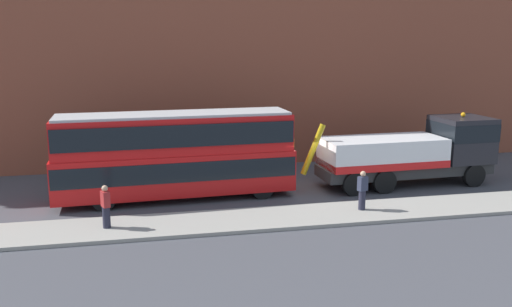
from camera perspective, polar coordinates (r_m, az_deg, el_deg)
ground_plane at (r=27.02m, az=5.07°, el=-3.83°), size 120.00×120.00×0.00m
near_kerb at (r=23.19m, az=8.08°, el=-6.39°), size 60.00×2.80×0.15m
building_facade at (r=32.32m, az=1.91°, el=13.26°), size 60.00×1.50×16.00m
recovery_tow_truck at (r=28.61m, az=16.43°, el=0.24°), size 10.20×3.04×3.67m
double_decker_bus at (r=25.19m, az=-8.53°, el=0.15°), size 11.13×3.04×4.06m
pedestrian_onlooker at (r=21.69m, az=-15.66°, el=-5.50°), size 0.40×0.47×1.71m
pedestrian_bystander at (r=23.53m, az=11.23°, el=-3.91°), size 0.46×0.38×1.71m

